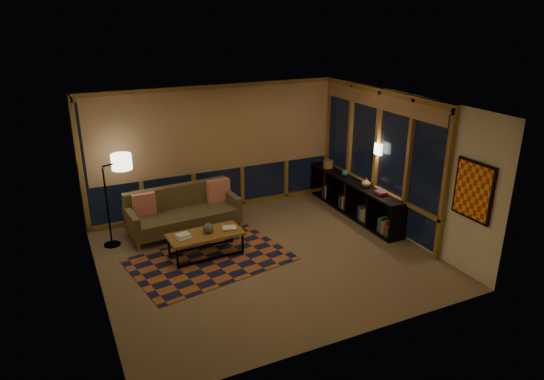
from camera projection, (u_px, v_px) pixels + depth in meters
name	position (u px, v px, depth m)	size (l,w,h in m)	color
floor	(266.00, 257.00, 8.52)	(5.50, 5.00, 0.01)	#977D5C
ceiling	(265.00, 104.00, 7.58)	(5.50, 5.00, 0.01)	silver
walls	(266.00, 185.00, 8.05)	(5.51, 5.01, 2.70)	beige
window_wall_back	(217.00, 150.00, 10.11)	(5.30, 0.16, 2.60)	#A06F2F
window_wall_right	(375.00, 157.00, 9.63)	(0.16, 3.70, 2.60)	#A06F2F
wall_art	(473.00, 191.00, 7.53)	(0.06, 0.74, 0.94)	red
wall_sconce	(378.00, 149.00, 9.41)	(0.12, 0.18, 0.22)	white
sofa	(184.00, 212.00, 9.35)	(2.11, 0.85, 0.86)	brown
pillow_left	(144.00, 204.00, 9.14)	(0.43, 0.14, 0.43)	#BD0607
pillow_right	(218.00, 190.00, 9.80)	(0.47, 0.16, 0.47)	#BD0607
area_rug	(210.00, 260.00, 8.44)	(2.63, 1.75, 0.01)	#AB5828
coffee_table	(206.00, 244.00, 8.52)	(1.30, 0.59, 0.43)	#A06F2F
book_stack_a	(183.00, 236.00, 8.26)	(0.24, 0.19, 0.07)	white
book_stack_b	(229.00, 228.00, 8.60)	(0.21, 0.17, 0.04)	white
ceramic_pot	(208.00, 228.00, 8.43)	(0.18, 0.18, 0.18)	#28292C
floor_lamp	(107.00, 203.00, 8.69)	(0.56, 0.36, 1.67)	black
bookshelf	(353.00, 197.00, 10.24)	(0.40, 2.96, 0.74)	black
basket	(328.00, 164.00, 10.92)	(0.22, 0.22, 0.17)	#976331
teal_bowl	(345.00, 173.00, 10.38)	(0.14, 0.14, 0.14)	#1F6764
vase	(366.00, 183.00, 9.72)	(0.18, 0.18, 0.19)	#9E896C
shelf_book_stack	(381.00, 193.00, 9.34)	(0.17, 0.24, 0.07)	white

